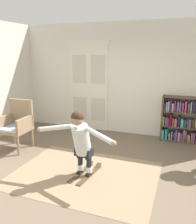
{
  "coord_description": "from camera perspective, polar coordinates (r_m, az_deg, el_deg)",
  "views": [
    {
      "loc": [
        1.42,
        -3.45,
        2.13
      ],
      "look_at": [
        -0.07,
        0.54,
        1.05
      ],
      "focal_mm": 37.67,
      "sensor_mm": 36.0,
      "label": 1
    }
  ],
  "objects": [
    {
      "name": "rug",
      "position": [
        4.37,
        -3.22,
        -14.88
      ],
      "size": [
        2.54,
        1.91,
        0.01
      ],
      "primitive_type": "cube",
      "color": "#8A7256",
      "rests_on": "ground"
    },
    {
      "name": "ground_plane",
      "position": [
        4.3,
        -1.76,
        -15.51
      ],
      "size": [
        7.2,
        7.2,
        0.0
      ],
      "primitive_type": "plane",
      "color": "brown"
    },
    {
      "name": "person_skier",
      "position": [
        3.98,
        -4.19,
        -6.45
      ],
      "size": [
        1.48,
        0.59,
        1.15
      ],
      "color": "white",
      "rests_on": "skis_pair"
    },
    {
      "name": "bookshelf",
      "position": [
        6.07,
        21.54,
        -2.57
      ],
      "size": [
        1.45,
        0.3,
        1.12
      ],
      "color": "brown",
      "rests_on": "ground"
    },
    {
      "name": "skis_pair",
      "position": [
        4.39,
        -3.02,
        -14.49
      ],
      "size": [
        0.37,
        0.81,
        0.07
      ],
      "color": "#493824",
      "rests_on": "rug"
    },
    {
      "name": "double_door",
      "position": [
        6.56,
        -2.26,
        6.31
      ],
      "size": [
        1.22,
        0.05,
        2.45
      ],
      "color": "silver",
      "rests_on": "ground"
    },
    {
      "name": "wicker_chair",
      "position": [
        5.61,
        -19.12,
        -2.61
      ],
      "size": [
        0.61,
        0.61,
        1.1
      ],
      "color": "#8F7455",
      "rests_on": "ground"
    },
    {
      "name": "back_wall",
      "position": [
        6.25,
        7.24,
        7.85
      ],
      "size": [
        6.0,
        0.1,
        2.9
      ],
      "primitive_type": "cube",
      "color": "silver",
      "rests_on": "ground"
    }
  ]
}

